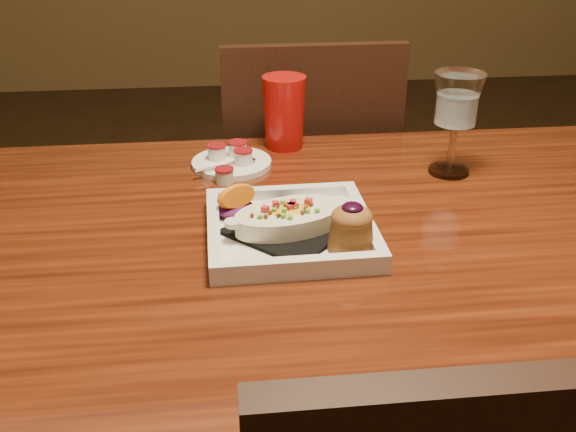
{
  "coord_description": "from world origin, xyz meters",
  "views": [
    {
      "loc": [
        -0.2,
        -0.83,
        1.23
      ],
      "look_at": [
        -0.11,
        0.05,
        0.77
      ],
      "focal_mm": 40.0,
      "sensor_mm": 36.0,
      "label": 1
    }
  ],
  "objects": [
    {
      "name": "chair_far",
      "position": [
        -0.0,
        0.63,
        0.51
      ],
      "size": [
        0.42,
        0.42,
        0.93
      ],
      "rotation": [
        0.0,
        0.0,
        3.14
      ],
      "color": "black",
      "rests_on": "floor"
    },
    {
      "name": "goblet",
      "position": [
        0.21,
        0.23,
        0.88
      ],
      "size": [
        0.09,
        0.09,
        0.19
      ],
      "color": "silver",
      "rests_on": "table"
    },
    {
      "name": "red_tumbler",
      "position": [
        -0.08,
        0.39,
        0.82
      ],
      "size": [
        0.09,
        0.09,
        0.15
      ],
      "primitive_type": "cone",
      "color": "#B7100D",
      "rests_on": "table"
    },
    {
      "name": "plate",
      "position": [
        -0.1,
        0.01,
        0.77
      ],
      "size": [
        0.25,
        0.25,
        0.08
      ],
      "rotation": [
        0.0,
        0.0,
        0.02
      ],
      "color": "white",
      "rests_on": "table"
    },
    {
      "name": "saucer",
      "position": [
        -0.19,
        0.31,
        0.76
      ],
      "size": [
        0.15,
        0.15,
        0.1
      ],
      "color": "white",
      "rests_on": "table"
    },
    {
      "name": "creamer_loose",
      "position": [
        -0.2,
        0.23,
        0.76
      ],
      "size": [
        0.03,
        0.03,
        0.03
      ],
      "color": "silver",
      "rests_on": "table"
    },
    {
      "name": "table",
      "position": [
        0.0,
        0.0,
        0.65
      ],
      "size": [
        1.5,
        0.9,
        0.75
      ],
      "color": "maroon",
      "rests_on": "floor"
    }
  ]
}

